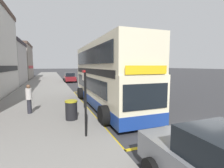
# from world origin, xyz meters

# --- Properties ---
(ground_plane) EXTENTS (260.00, 260.00, 0.00)m
(ground_plane) POSITION_xyz_m (0.00, 32.00, 0.00)
(ground_plane) COLOR #333335
(pavement_near) EXTENTS (6.00, 76.00, 0.14)m
(pavement_near) POSITION_xyz_m (-7.00, 32.00, 0.07)
(pavement_near) COLOR gray
(pavement_near) RESTS_ON ground
(double_decker_bus) EXTENTS (3.17, 10.63, 4.40)m
(double_decker_bus) POSITION_xyz_m (-2.46, 6.20, 2.06)
(double_decker_bus) COLOR beige
(double_decker_bus) RESTS_ON ground
(bus_bay_markings) EXTENTS (3.04, 13.56, 0.01)m
(bus_bay_markings) POSITION_xyz_m (-2.48, 6.58, 0.01)
(bus_bay_markings) COLOR gold
(bus_bay_markings) RESTS_ON ground
(bus_stop_sign) EXTENTS (0.09, 0.51, 2.58)m
(bus_stop_sign) POSITION_xyz_m (-4.94, 1.29, 1.67)
(bus_stop_sign) COLOR black
(bus_stop_sign) RESTS_ON pavement_near
(terrace_mid) EXTENTS (7.62, 10.21, 8.45)m
(terrace_mid) POSITION_xyz_m (-13.93, 35.47, 3.79)
(terrace_mid) COLOR gray
(terrace_mid) RESTS_ON ground
(parked_car_silver_distant) EXTENTS (2.09, 4.20, 1.62)m
(parked_car_silver_distant) POSITION_xyz_m (4.73, 47.08, 0.80)
(parked_car_silver_distant) COLOR #B2B5BA
(parked_car_silver_distant) RESTS_ON ground
(parked_car_maroon_across) EXTENTS (2.09, 4.20, 1.62)m
(parked_car_maroon_across) POSITION_xyz_m (-3.07, 24.91, 0.80)
(parked_car_maroon_across) COLOR maroon
(parked_car_maroon_across) RESTS_ON ground
(pedestrian_waiting_near_sign) EXTENTS (0.34, 0.34, 1.68)m
(pedestrian_waiting_near_sign) POSITION_xyz_m (-7.39, 5.43, 1.05)
(pedestrian_waiting_near_sign) COLOR #26262D
(pedestrian_waiting_near_sign) RESTS_ON pavement_near
(litter_bin) EXTENTS (0.63, 0.63, 0.99)m
(litter_bin) POSITION_xyz_m (-5.24, 3.48, 0.64)
(litter_bin) COLOR black
(litter_bin) RESTS_ON pavement_near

